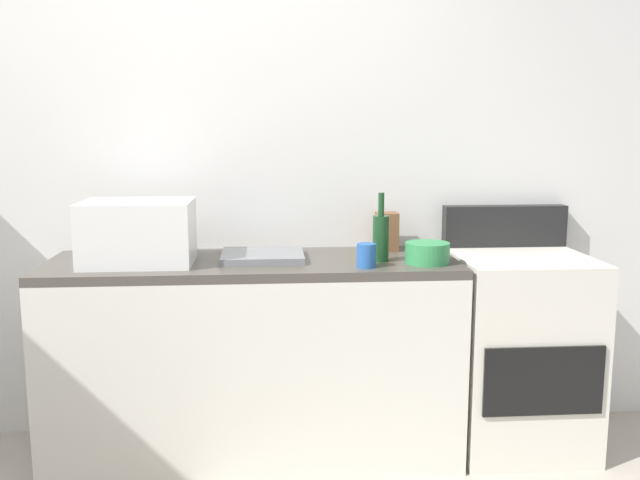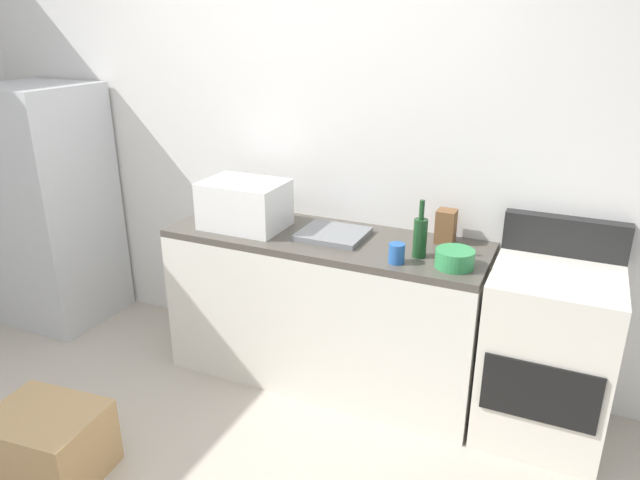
{
  "view_description": "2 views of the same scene",
  "coord_description": "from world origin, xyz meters",
  "px_view_note": "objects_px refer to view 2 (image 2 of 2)",
  "views": [
    {
      "loc": [
        0.37,
        -1.8,
        1.48
      ],
      "look_at": [
        0.58,
        0.98,
        1.02
      ],
      "focal_mm": 38.81,
      "sensor_mm": 36.0,
      "label": 1
    },
    {
      "loc": [
        1.53,
        -1.59,
        2.04
      ],
      "look_at": [
        0.34,
        1.04,
        0.94
      ],
      "focal_mm": 32.89,
      "sensor_mm": 36.0,
      "label": 2
    }
  ],
  "objects_px": {
    "refrigerator": "(50,206)",
    "stove_oven": "(546,352)",
    "mixing_bowl": "(455,259)",
    "microwave": "(245,204)",
    "wine_bottle": "(420,236)",
    "cardboard_box_small": "(48,444)",
    "coffee_mug": "(397,253)",
    "knife_block": "(446,226)"
  },
  "relations": [
    {
      "from": "refrigerator",
      "to": "stove_oven",
      "type": "relative_size",
      "value": 1.49
    },
    {
      "from": "refrigerator",
      "to": "mixing_bowl",
      "type": "relative_size",
      "value": 8.62
    },
    {
      "from": "microwave",
      "to": "wine_bottle",
      "type": "distance_m",
      "value": 1.04
    },
    {
      "from": "microwave",
      "to": "mixing_bowl",
      "type": "height_order",
      "value": "microwave"
    },
    {
      "from": "wine_bottle",
      "to": "cardboard_box_small",
      "type": "bearing_deg",
      "value": -138.86
    },
    {
      "from": "cardboard_box_small",
      "to": "mixing_bowl",
      "type": "bearing_deg",
      "value": 36.13
    },
    {
      "from": "refrigerator",
      "to": "wine_bottle",
      "type": "relative_size",
      "value": 5.46
    },
    {
      "from": "refrigerator",
      "to": "coffee_mug",
      "type": "xyz_separation_m",
      "value": [
        2.52,
        -0.15,
        0.13
      ]
    },
    {
      "from": "knife_block",
      "to": "cardboard_box_small",
      "type": "distance_m",
      "value": 2.24
    },
    {
      "from": "microwave",
      "to": "mixing_bowl",
      "type": "distance_m",
      "value": 1.24
    },
    {
      "from": "refrigerator",
      "to": "mixing_bowl",
      "type": "height_order",
      "value": "refrigerator"
    },
    {
      "from": "microwave",
      "to": "knife_block",
      "type": "distance_m",
      "value": 1.14
    },
    {
      "from": "knife_block",
      "to": "cardboard_box_small",
      "type": "bearing_deg",
      "value": -134.79
    },
    {
      "from": "refrigerator",
      "to": "coffee_mug",
      "type": "distance_m",
      "value": 2.53
    },
    {
      "from": "stove_oven",
      "to": "wine_bottle",
      "type": "bearing_deg",
      "value": -173.47
    },
    {
      "from": "coffee_mug",
      "to": "mixing_bowl",
      "type": "distance_m",
      "value": 0.28
    },
    {
      "from": "wine_bottle",
      "to": "knife_block",
      "type": "xyz_separation_m",
      "value": [
        0.07,
        0.26,
        -0.02
      ]
    },
    {
      "from": "refrigerator",
      "to": "knife_block",
      "type": "bearing_deg",
      "value": 5.09
    },
    {
      "from": "coffee_mug",
      "to": "knife_block",
      "type": "xyz_separation_m",
      "value": [
        0.15,
        0.38,
        0.04
      ]
    },
    {
      "from": "refrigerator",
      "to": "knife_block",
      "type": "relative_size",
      "value": 9.1
    },
    {
      "from": "wine_bottle",
      "to": "mixing_bowl",
      "type": "bearing_deg",
      "value": -17.42
    },
    {
      "from": "wine_bottle",
      "to": "cardboard_box_small",
      "type": "relative_size",
      "value": 0.59
    },
    {
      "from": "mixing_bowl",
      "to": "cardboard_box_small",
      "type": "height_order",
      "value": "mixing_bowl"
    },
    {
      "from": "wine_bottle",
      "to": "coffee_mug",
      "type": "xyz_separation_m",
      "value": [
        -0.08,
        -0.12,
        -0.06
      ]
    },
    {
      "from": "refrigerator",
      "to": "mixing_bowl",
      "type": "xyz_separation_m",
      "value": [
        2.8,
        -0.08,
        0.13
      ]
    },
    {
      "from": "microwave",
      "to": "cardboard_box_small",
      "type": "xyz_separation_m",
      "value": [
        -0.36,
        -1.25,
        -0.86
      ]
    },
    {
      "from": "refrigerator",
      "to": "knife_block",
      "type": "height_order",
      "value": "refrigerator"
    },
    {
      "from": "stove_oven",
      "to": "microwave",
      "type": "height_order",
      "value": "microwave"
    },
    {
      "from": "microwave",
      "to": "wine_bottle",
      "type": "relative_size",
      "value": 1.53
    },
    {
      "from": "cardboard_box_small",
      "to": "wine_bottle",
      "type": "bearing_deg",
      "value": 41.14
    },
    {
      "from": "knife_block",
      "to": "cardboard_box_small",
      "type": "height_order",
      "value": "knife_block"
    },
    {
      "from": "knife_block",
      "to": "wine_bottle",
      "type": "bearing_deg",
      "value": -105.48
    },
    {
      "from": "coffee_mug",
      "to": "refrigerator",
      "type": "bearing_deg",
      "value": 176.7
    },
    {
      "from": "mixing_bowl",
      "to": "coffee_mug",
      "type": "bearing_deg",
      "value": -166.76
    },
    {
      "from": "refrigerator",
      "to": "cardboard_box_small",
      "type": "bearing_deg",
      "value": -45.82
    },
    {
      "from": "mixing_bowl",
      "to": "knife_block",
      "type": "bearing_deg",
      "value": 110.71
    },
    {
      "from": "stove_oven",
      "to": "microwave",
      "type": "relative_size",
      "value": 2.39
    },
    {
      "from": "microwave",
      "to": "knife_block",
      "type": "xyz_separation_m",
      "value": [
        1.11,
        0.23,
        -0.05
      ]
    },
    {
      "from": "microwave",
      "to": "cardboard_box_small",
      "type": "relative_size",
      "value": 0.91
    },
    {
      "from": "cardboard_box_small",
      "to": "stove_oven",
      "type": "bearing_deg",
      "value": 32.17
    },
    {
      "from": "microwave",
      "to": "cardboard_box_small",
      "type": "height_order",
      "value": "microwave"
    },
    {
      "from": "refrigerator",
      "to": "stove_oven",
      "type": "xyz_separation_m",
      "value": [
        3.27,
        0.06,
        -0.35
      ]
    }
  ]
}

